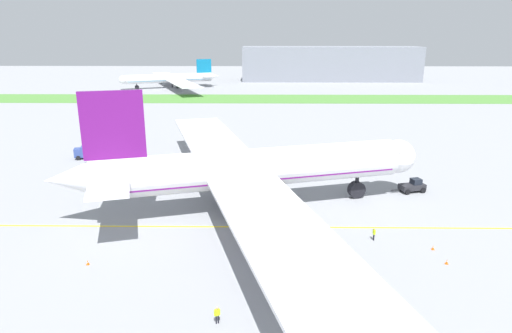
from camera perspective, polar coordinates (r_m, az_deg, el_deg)
name	(u,v)px	position (r m, az deg, el deg)	size (l,w,h in m)	color
ground_plane	(256,223)	(62.02, -0.06, -7.26)	(600.00, 600.00, 0.00)	gray
apron_taxi_line	(255,227)	(60.91, -0.07, -7.73)	(280.00, 0.36, 0.01)	yellow
grass_median_strip	(260,99)	(178.93, 0.51, 8.65)	(320.00, 24.00, 0.10)	#4C8438
airliner_foreground	(247,169)	(64.91, -1.11, -0.35)	(53.34, 85.75, 18.12)	white
pushback_tug	(413,186)	(77.92, 19.38, -2.36)	(6.00, 3.24, 2.23)	#26262B
ground_crew_wingwalker_port	(217,313)	(42.33, -4.98, -18.18)	(0.55, 0.42, 1.71)	black
ground_crew_marshaller_front	(374,233)	(58.77, 14.84, -8.17)	(0.26, 0.60, 1.70)	black
traffic_cone_near_nose	(433,247)	(58.93, 21.66, -9.58)	(0.36, 0.36, 0.58)	#F2590C
traffic_cone_port_wing	(447,262)	(56.14, 23.17, -11.11)	(0.36, 0.36, 0.58)	#F2590C
traffic_cone_starboard_wing	(88,262)	(55.06, -20.68, -11.38)	(0.36, 0.36, 0.58)	#F2590C
service_truck_baggage_loader	(88,152)	(99.40, -20.63, 1.79)	(5.75, 3.54, 2.55)	#33478C
parked_airliner_far_left	(171,78)	(218.76, -10.75, 10.99)	(44.62, 74.21, 13.00)	white
terminal_building	(330,64)	(250.98, 9.47, 12.81)	(94.68, 20.00, 18.00)	gray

